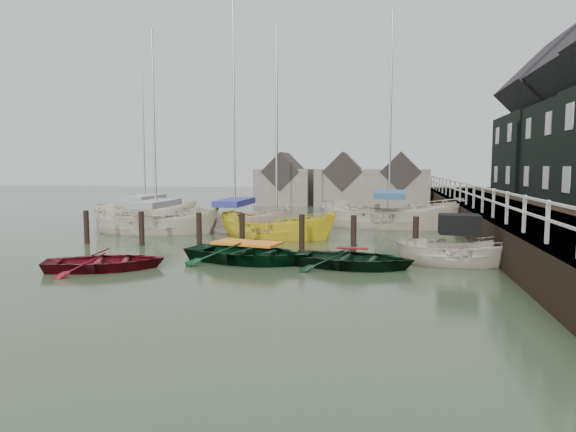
% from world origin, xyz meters
% --- Properties ---
extents(ground, '(120.00, 120.00, 0.00)m').
position_xyz_m(ground, '(0.00, 0.00, 0.00)').
color(ground, '#2B3823').
rests_on(ground, ground).
extents(pier, '(3.04, 32.00, 2.70)m').
position_xyz_m(pier, '(9.48, 10.00, 0.71)').
color(pier, black).
rests_on(pier, ground).
extents(mooring_pilings, '(13.72, 0.22, 1.80)m').
position_xyz_m(mooring_pilings, '(-1.11, 3.00, 0.50)').
color(mooring_pilings, black).
rests_on(mooring_pilings, ground).
extents(far_sheds, '(14.00, 4.08, 4.39)m').
position_xyz_m(far_sheds, '(0.83, 26.00, 1.86)').
color(far_sheds, '#665B51').
rests_on(far_sheds, ground).
extents(rowboat_red, '(4.41, 3.84, 0.76)m').
position_xyz_m(rowboat_red, '(-4.32, -1.83, 0.00)').
color(rowboat_red, '#5A0C16').
rests_on(rowboat_red, ground).
extents(rowboat_green, '(4.97, 4.02, 0.91)m').
position_xyz_m(rowboat_green, '(-0.24, 0.21, 0.00)').
color(rowboat_green, black).
rests_on(rowboat_green, ground).
extents(rowboat_dkgreen, '(4.36, 3.41, 0.82)m').
position_xyz_m(rowboat_dkgreen, '(3.34, -0.03, 0.00)').
color(rowboat_dkgreen, black).
rests_on(rowboat_dkgreen, ground).
extents(motorboat, '(4.16, 1.68, 2.46)m').
position_xyz_m(motorboat, '(6.80, 1.03, 0.10)').
color(motorboat, beige).
rests_on(motorboat, ground).
extents(sailboat_a, '(6.44, 2.95, 10.88)m').
position_xyz_m(sailboat_a, '(-6.58, 6.72, 0.06)').
color(sailboat_a, beige).
rests_on(sailboat_a, ground).
extents(sailboat_b, '(6.65, 3.82, 12.43)m').
position_xyz_m(sailboat_b, '(-3.07, 8.26, 0.07)').
color(sailboat_b, beige).
rests_on(sailboat_b, ground).
extents(sailboat_c, '(6.48, 4.13, 10.71)m').
position_xyz_m(sailboat_c, '(-0.54, 6.50, 0.01)').
color(sailboat_c, yellow).
rests_on(sailboat_c, ground).
extents(sailboat_d, '(8.18, 4.42, 12.72)m').
position_xyz_m(sailboat_d, '(4.57, 11.26, 0.06)').
color(sailboat_d, beige).
rests_on(sailboat_d, ground).
extents(sailboat_e, '(6.37, 3.65, 9.91)m').
position_xyz_m(sailboat_e, '(-9.53, 11.53, 0.06)').
color(sailboat_e, beige).
rests_on(sailboat_e, ground).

